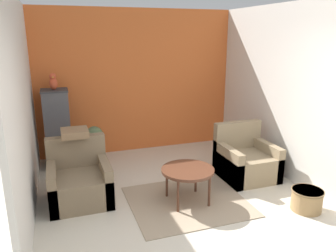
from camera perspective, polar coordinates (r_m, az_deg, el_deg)
wall_back_accent at (r=6.52m, az=-5.33°, el=7.66°), size 3.98×0.06×2.77m
wall_left at (r=4.55m, az=-24.10°, el=2.85°), size 0.06×3.62×2.77m
wall_right at (r=5.72m, az=19.02°, el=5.75°), size 0.06×3.62×2.77m
area_rug at (r=4.76m, az=3.36°, el=-12.92°), size 1.60×1.43×0.01m
coffee_table at (r=4.57m, az=3.45°, el=-7.97°), size 0.73×0.73×0.50m
armchair_left at (r=4.84m, az=-15.15°, el=-9.41°), size 0.83×0.83×0.87m
armchair_right at (r=5.56m, az=13.35°, el=-5.93°), size 0.83×0.83×0.87m
birdcage at (r=6.07m, az=-18.66°, el=-0.49°), size 0.47×0.47×1.38m
parrot at (r=5.91m, az=-19.36°, el=7.27°), size 0.13×0.24×0.29m
potted_plant at (r=6.03m, az=-12.70°, el=-2.34°), size 0.34×0.31×0.71m
wicker_basket at (r=4.86m, az=23.02°, el=-11.65°), size 0.42×0.42×0.29m
throw_pillow at (r=4.90m, az=-15.95°, el=-1.13°), size 0.38×0.38×0.10m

